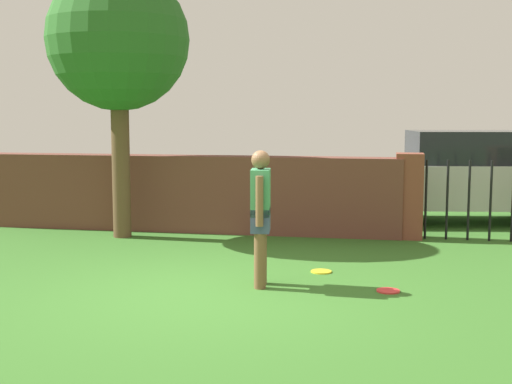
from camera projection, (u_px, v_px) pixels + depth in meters
ground_plane at (208, 294)px, 7.80m from camera, size 40.00×40.00×0.00m
brick_wall at (183, 193)px, 11.94m from camera, size 7.50×0.50×1.32m
tree at (118, 42)px, 11.06m from camera, size 2.30×2.30×4.38m
person at (261, 212)px, 8.08m from camera, size 0.26×0.54×1.62m
fence_gate at (480, 198)px, 11.01m from camera, size 2.66×0.44×1.40m
car at (465, 177)px, 12.86m from camera, size 4.40×2.39×1.72m
frisbee_red at (388, 291)px, 7.92m from camera, size 0.27×0.27×0.02m
frisbee_yellow at (321, 271)px, 8.88m from camera, size 0.27×0.27×0.02m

